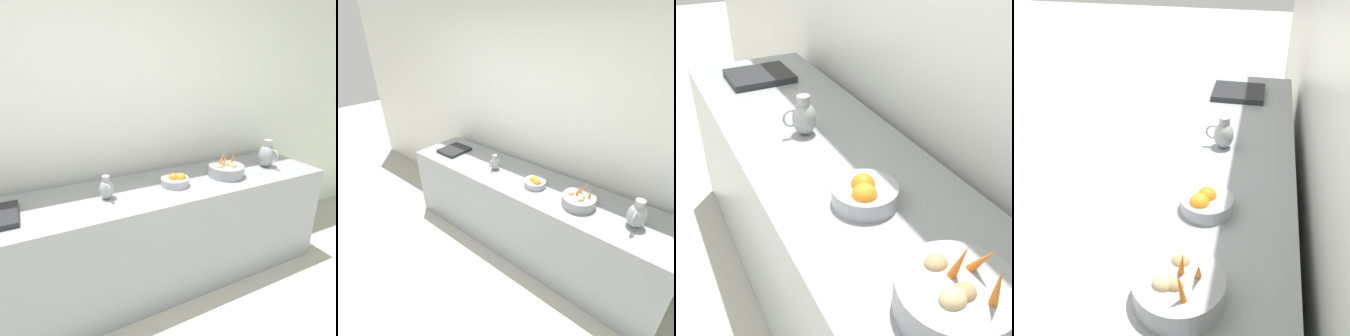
% 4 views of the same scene
% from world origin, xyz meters
% --- Properties ---
extents(ground_plane, '(15.49, 15.49, 0.00)m').
position_xyz_m(ground_plane, '(0.00, 0.00, 0.00)').
color(ground_plane, '#ADAA9E').
extents(tile_wall_left, '(0.10, 8.54, 3.00)m').
position_xyz_m(tile_wall_left, '(-1.95, 0.71, 1.50)').
color(tile_wall_left, silver).
rests_on(tile_wall_left, ground_plane).
extents(prep_counter, '(0.69, 2.99, 0.89)m').
position_xyz_m(prep_counter, '(-1.50, 0.21, 0.45)').
color(prep_counter, gray).
rests_on(prep_counter, ground_plane).
extents(vegetable_colander, '(0.30, 0.30, 0.22)m').
position_xyz_m(vegetable_colander, '(-1.44, 0.83, 0.94)').
color(vegetable_colander, gray).
rests_on(vegetable_colander, prep_counter).
extents(orange_bowl, '(0.22, 0.22, 0.10)m').
position_xyz_m(orange_bowl, '(-1.46, 0.35, 0.93)').
color(orange_bowl, '#9EA0A5').
rests_on(orange_bowl, prep_counter).
extents(metal_pitcher_tall, '(0.21, 0.15, 0.25)m').
position_xyz_m(metal_pitcher_tall, '(-1.47, 1.30, 1.01)').
color(metal_pitcher_tall, '#939399').
rests_on(metal_pitcher_tall, prep_counter).
extents(metal_pitcher_short, '(0.15, 0.10, 0.17)m').
position_xyz_m(metal_pitcher_short, '(-1.47, -0.20, 0.97)').
color(metal_pitcher_short, '#939399').
rests_on(metal_pitcher_short, prep_counter).
extents(counter_sink_basin, '(0.34, 0.30, 0.04)m').
position_xyz_m(counter_sink_basin, '(-1.49, -0.92, 0.91)').
color(counter_sink_basin, '#232326').
rests_on(counter_sink_basin, prep_counter).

